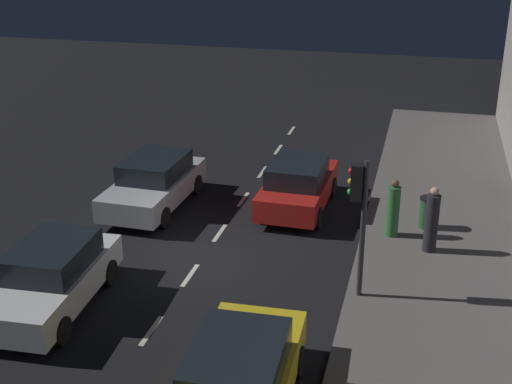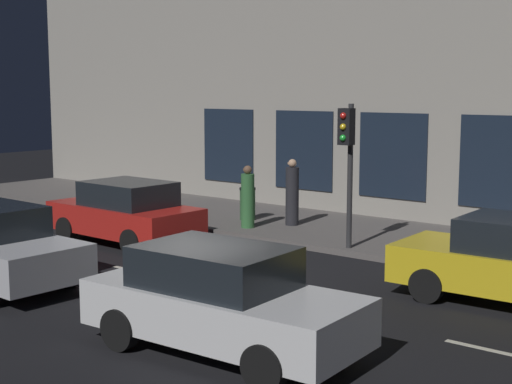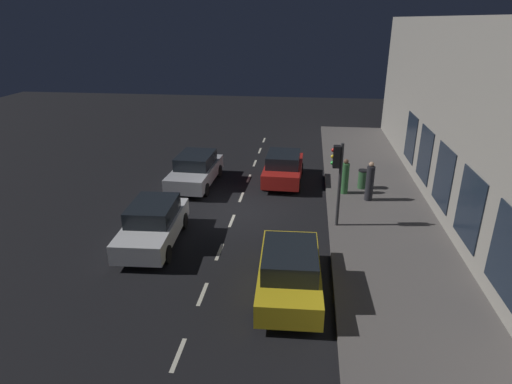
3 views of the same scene
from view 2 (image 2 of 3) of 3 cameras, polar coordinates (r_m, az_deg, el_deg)
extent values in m
plane|color=black|center=(15.29, -5.33, -6.86)|extent=(60.00, 60.00, 0.00)
cube|color=#5B5654|center=(20.11, 7.17, -3.09)|extent=(4.50, 32.00, 0.15)
cube|color=gray|center=(21.96, 10.88, 8.01)|extent=(0.60, 32.00, 7.97)
cube|color=#192333|center=(20.47, 17.99, 2.15)|extent=(0.04, 2.14, 2.45)
cube|color=#192333|center=(21.76, 10.34, 2.72)|extent=(0.04, 2.14, 2.45)
cube|color=#192333|center=(23.39, 3.64, 3.19)|extent=(0.04, 2.14, 2.45)
cube|color=#192333|center=(25.29, -2.12, 3.55)|extent=(0.04, 2.14, 2.45)
cube|color=beige|center=(12.00, 16.90, -11.32)|extent=(0.12, 1.20, 0.01)
cube|color=beige|center=(13.13, 6.19, -9.35)|extent=(0.12, 1.20, 0.01)
cube|color=beige|center=(14.63, -2.49, -7.50)|extent=(0.12, 1.20, 0.01)
cube|color=beige|center=(16.41, -9.37, -5.89)|extent=(0.12, 1.20, 0.01)
cube|color=beige|center=(18.38, -14.80, -4.56)|extent=(0.12, 1.20, 0.01)
cylinder|color=#2D2D30|center=(17.60, 7.16, 1.17)|extent=(0.13, 0.13, 3.38)
cube|color=black|center=(17.34, 6.89, 4.96)|extent=(0.26, 0.32, 0.84)
sphere|color=red|center=(17.21, 6.65, 5.78)|extent=(0.15, 0.15, 0.15)
sphere|color=gold|center=(17.22, 6.64, 4.94)|extent=(0.15, 0.15, 0.15)
sphere|color=green|center=(17.24, 6.63, 4.10)|extent=(0.15, 0.15, 0.15)
cylinder|color=black|center=(14.11, 12.86, -6.94)|extent=(0.24, 0.65, 0.64)
cylinder|color=black|center=(15.64, 15.41, -5.57)|extent=(0.24, 0.65, 0.64)
cube|color=silver|center=(11.18, -2.47, -9.04)|extent=(2.00, 4.34, 0.70)
cube|color=black|center=(11.11, -3.19, -5.67)|extent=(1.68, 2.29, 0.60)
cylinder|color=black|center=(11.22, 5.60, -10.67)|extent=(0.25, 0.65, 0.64)
cylinder|color=black|center=(9.91, 0.65, -13.19)|extent=(0.25, 0.65, 0.64)
cylinder|color=black|center=(12.68, -4.86, -8.46)|extent=(0.25, 0.65, 0.64)
cylinder|color=black|center=(11.54, -10.29, -10.23)|extent=(0.25, 0.65, 0.64)
cylinder|color=black|center=(15.24, -14.04, -5.87)|extent=(0.24, 0.65, 0.64)
cube|color=red|center=(19.18, -9.97, -2.00)|extent=(1.91, 4.13, 0.70)
cube|color=black|center=(18.96, -9.70, -0.12)|extent=(1.65, 2.16, 0.60)
cylinder|color=black|center=(19.71, -14.21, -2.77)|extent=(0.23, 0.64, 0.64)
cylinder|color=black|center=(20.73, -10.40, -2.14)|extent=(0.23, 0.64, 0.64)
cylinder|color=black|center=(17.75, -9.42, -3.80)|extent=(0.23, 0.64, 0.64)
cylinder|color=black|center=(18.87, -5.49, -3.03)|extent=(0.23, 0.64, 0.64)
cylinder|color=#336B38|center=(20.18, -0.63, -0.68)|extent=(0.37, 0.37, 1.46)
sphere|color=brown|center=(20.07, -0.64, 1.70)|extent=(0.23, 0.23, 0.23)
cube|color=brown|center=(20.14, -0.88, 1.72)|extent=(0.07, 0.04, 0.06)
cylinder|color=#232328|center=(20.56, 2.77, -0.33)|extent=(0.50, 0.50, 1.60)
sphere|color=tan|center=(20.45, 2.79, 2.20)|extent=(0.22, 0.22, 0.22)
cube|color=tan|center=(20.41, 2.51, 2.19)|extent=(0.07, 0.07, 0.06)
cylinder|color=#2D5633|center=(21.41, -0.65, -0.97)|extent=(0.44, 0.44, 0.87)
cylinder|color=black|center=(21.35, -0.65, 0.26)|extent=(0.46, 0.46, 0.06)
camera|label=1|loc=(17.57, 59.46, 19.78)|focal=48.63mm
camera|label=3|loc=(15.63, 67.15, 17.94)|focal=30.20mm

